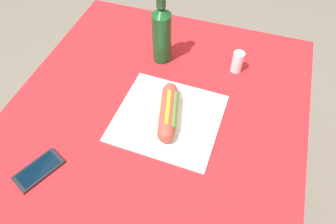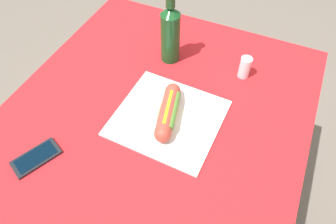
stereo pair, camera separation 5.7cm
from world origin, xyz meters
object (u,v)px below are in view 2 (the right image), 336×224
hot_dog (168,112)px  cell_phone (36,158)px  salt_shaker (245,67)px  soda_bottle (170,33)px

hot_dog → cell_phone: 0.37m
salt_shaker → cell_phone: bearing=-38.2°
soda_bottle → cell_phone: bearing=-17.9°
salt_shaker → soda_bottle: bearing=-85.2°
soda_bottle → salt_shaker: soda_bottle is taller
cell_phone → salt_shaker: bearing=141.8°
hot_dog → cell_phone: (0.26, -0.26, -0.03)m
hot_dog → cell_phone: bearing=-44.9°
salt_shaker → hot_dog: bearing=-29.9°
cell_phone → salt_shaker: 0.67m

